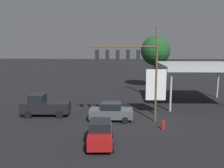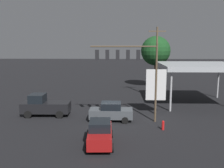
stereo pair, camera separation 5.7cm
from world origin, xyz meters
TOP-DOWN VIEW (x-y plane):
  - ground_plane at (0.00, 0.00)m, footprint 200.00×200.00m
  - traffic_signal_assembly at (-1.76, 0.03)m, footprint 6.58×0.43m
  - utility_pole at (-6.09, -10.92)m, footprint 2.40×0.26m
  - gas_station_canopy at (-11.00, -7.76)m, footprint 9.62×8.84m
  - price_sign at (-4.87, -2.82)m, footprint 2.23×0.27m
  - sedan_far at (0.74, 5.94)m, footprint 2.20×4.47m
  - sedan_waiting at (0.05, -0.17)m, footprint 4.43×2.12m
  - pickup_parked at (7.42, -1.84)m, footprint 5.22×2.30m
  - street_tree at (-7.19, -19.29)m, footprint 5.09×5.09m
  - fire_hydrant at (-4.81, 2.46)m, footprint 0.24×0.24m

SIDE VIEW (x-z plane):
  - ground_plane at x=0.00m, z-range 0.00..0.00m
  - fire_hydrant at x=-4.81m, z-range 0.00..0.88m
  - sedan_far at x=0.74m, z-range -0.01..1.92m
  - sedan_waiting at x=0.05m, z-range -0.01..1.92m
  - pickup_parked at x=7.42m, z-range -0.09..2.31m
  - price_sign at x=-4.87m, z-range 0.69..5.74m
  - gas_station_canopy at x=-11.00m, z-range 2.28..7.54m
  - utility_pole at x=-6.09m, z-range 0.29..10.41m
  - traffic_signal_assembly at x=-1.76m, z-range 2.11..9.99m
  - street_tree at x=-7.19m, z-range 1.99..11.09m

